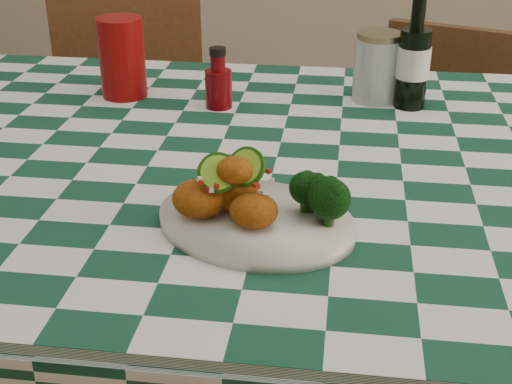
% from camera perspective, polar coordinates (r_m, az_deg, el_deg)
% --- Properties ---
extents(dining_table, '(1.66, 1.06, 0.79)m').
position_cam_1_polar(dining_table, '(1.40, 1.46, -12.03)').
color(dining_table, '#13422E').
rests_on(dining_table, ground).
extents(plate, '(0.34, 0.30, 0.02)m').
position_cam_1_polar(plate, '(0.98, -0.00, -2.41)').
color(plate, silver).
rests_on(plate, dining_table).
extents(fried_chicken_pile, '(0.14, 0.10, 0.09)m').
position_cam_1_polar(fried_chicken_pile, '(0.95, -1.60, 0.45)').
color(fried_chicken_pile, '#AC5510').
rests_on(fried_chicken_pile, plate).
extents(broccoli_side, '(0.09, 0.09, 0.07)m').
position_cam_1_polar(broccoli_side, '(0.96, 5.39, -0.19)').
color(broccoli_side, black).
rests_on(broccoli_side, plate).
extents(red_tumbler, '(0.11, 0.11, 0.16)m').
position_cam_1_polar(red_tumbler, '(1.48, -10.66, 10.51)').
color(red_tumbler, maroon).
rests_on(red_tumbler, dining_table).
extents(ketchup_bottle, '(0.05, 0.05, 0.12)m').
position_cam_1_polar(ketchup_bottle, '(1.40, -3.03, 9.10)').
color(ketchup_bottle, '#5D0409').
rests_on(ketchup_bottle, dining_table).
extents(mason_jar, '(0.09, 0.09, 0.14)m').
position_cam_1_polar(mason_jar, '(1.46, 9.70, 9.84)').
color(mason_jar, '#B2BCBA').
rests_on(mason_jar, dining_table).
extents(beer_bottle, '(0.08, 0.08, 0.22)m').
position_cam_1_polar(beer_bottle, '(1.42, 12.57, 10.94)').
color(beer_bottle, black).
rests_on(beer_bottle, dining_table).
extents(wooden_chair_left, '(0.54, 0.55, 0.93)m').
position_cam_1_polar(wooden_chair_left, '(2.03, -9.55, 2.99)').
color(wooden_chair_left, '#472814').
rests_on(wooden_chair_left, ground).
extents(wooden_chair_right, '(0.48, 0.49, 0.81)m').
position_cam_1_polar(wooden_chair_right, '(1.99, 13.31, 0.30)').
color(wooden_chair_right, '#472814').
rests_on(wooden_chair_right, ground).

